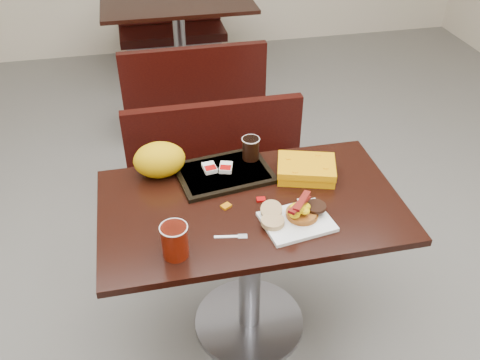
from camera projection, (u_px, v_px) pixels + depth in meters
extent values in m
cube|color=slate|center=(249.00, 323.00, 2.51)|extent=(6.00, 7.00, 0.01)
cube|color=white|center=(297.00, 222.00, 1.97)|extent=(0.28, 0.23, 0.02)
cylinder|color=#AA591C|center=(302.00, 213.00, 1.97)|extent=(0.14, 0.14, 0.03)
cylinder|color=black|center=(315.00, 206.00, 1.98)|extent=(0.08, 0.08, 0.01)
ellipsoid|color=#FFDA05|center=(299.00, 209.00, 1.94)|extent=(0.10, 0.09, 0.05)
cylinder|color=tan|center=(273.00, 222.00, 1.94)|extent=(0.10, 0.10, 0.02)
cylinder|color=tan|center=(271.00, 210.00, 1.98)|extent=(0.11, 0.11, 0.05)
cylinder|color=maroon|center=(175.00, 241.00, 1.80)|extent=(0.12, 0.12, 0.13)
cube|color=white|center=(304.00, 214.00, 2.01)|extent=(0.03, 0.19, 0.00)
cube|color=#B66107|center=(226.00, 206.00, 2.05)|extent=(0.05, 0.04, 0.01)
cube|color=#8C0504|center=(261.00, 199.00, 2.08)|extent=(0.04, 0.03, 0.01)
cube|color=black|center=(224.00, 173.00, 2.22)|extent=(0.43, 0.33, 0.02)
cube|color=silver|center=(210.00, 168.00, 2.22)|extent=(0.06, 0.08, 0.02)
cube|color=silver|center=(226.00, 167.00, 2.22)|extent=(0.07, 0.08, 0.02)
cylinder|color=black|center=(251.00, 149.00, 2.26)|extent=(0.07, 0.07, 0.10)
cube|color=orange|center=(306.00, 169.00, 2.20)|extent=(0.28, 0.24, 0.07)
ellipsoid|color=#CC8A06|center=(159.00, 160.00, 2.18)|extent=(0.22, 0.16, 0.15)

